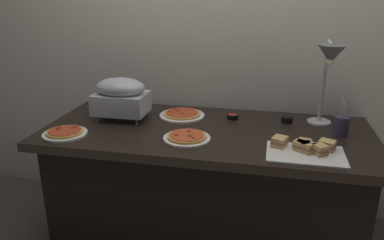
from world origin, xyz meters
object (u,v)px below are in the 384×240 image
at_px(chafing_dish, 121,96).
at_px(pizza_plate_front, 187,137).
at_px(pizza_plate_raised_stand, 182,115).
at_px(pizza_plate_center, 65,133).
at_px(sandwich_platter, 305,149).
at_px(sauce_cup_near, 287,119).
at_px(heat_lamp, 329,63).
at_px(utensil_holder, 341,126).
at_px(sauce_cup_far, 233,116).

xyz_separation_m(chafing_dish, pizza_plate_front, (0.47, -0.25, -0.14)).
distance_m(pizza_plate_front, pizza_plate_raised_stand, 0.39).
xyz_separation_m(chafing_dish, pizza_plate_raised_stand, (0.36, 0.12, -0.14)).
relative_size(pizza_plate_center, pizza_plate_raised_stand, 0.85).
relative_size(pizza_plate_front, sandwich_platter, 0.69).
bearing_deg(pizza_plate_front, sauce_cup_near, 36.74).
bearing_deg(heat_lamp, utensil_holder, -32.82).
distance_m(pizza_plate_front, utensil_holder, 0.86).
relative_size(pizza_plate_raised_stand, sauce_cup_near, 4.16).
relative_size(pizza_plate_center, sauce_cup_far, 3.55).
bearing_deg(pizza_plate_center, sauce_cup_near, 21.48).
bearing_deg(pizza_plate_raised_stand, heat_lamp, -5.01).
distance_m(chafing_dish, pizza_plate_center, 0.41).
bearing_deg(utensil_holder, sauce_cup_far, 165.87).
xyz_separation_m(pizza_plate_center, utensil_holder, (1.50, 0.32, 0.05)).
bearing_deg(chafing_dish, heat_lamp, 2.38).
distance_m(pizza_plate_raised_stand, sauce_cup_near, 0.66).
bearing_deg(pizza_plate_center, pizza_plate_raised_stand, 38.60).
bearing_deg(heat_lamp, pizza_plate_raised_stand, 174.99).
distance_m(heat_lamp, sandwich_platter, 0.52).
bearing_deg(utensil_holder, chafing_dish, 179.55).
bearing_deg(heat_lamp, sauce_cup_near, 151.75).
relative_size(pizza_plate_center, sauce_cup_near, 3.56).
xyz_separation_m(chafing_dish, sandwich_platter, (1.09, -0.30, -0.13)).
relative_size(chafing_dish, sauce_cup_far, 4.67).
distance_m(sauce_cup_near, sauce_cup_far, 0.33).
xyz_separation_m(chafing_dish, sauce_cup_near, (1.01, 0.15, -0.13)).
height_order(pizza_plate_center, sandwich_platter, sandwich_platter).
xyz_separation_m(heat_lamp, pizza_plate_front, (-0.73, -0.30, -0.38)).
bearing_deg(chafing_dish, sandwich_platter, -15.48).
bearing_deg(pizza_plate_front, pizza_plate_raised_stand, 107.41).
bearing_deg(sauce_cup_near, sandwich_platter, -80.14).
distance_m(pizza_plate_center, sauce_cup_far, 1.01).
height_order(chafing_dish, heat_lamp, heat_lamp).
height_order(chafing_dish, sauce_cup_near, chafing_dish).
bearing_deg(pizza_plate_front, sauce_cup_far, 62.32).
height_order(sauce_cup_near, sauce_cup_far, sauce_cup_near).
height_order(pizza_plate_raised_stand, sauce_cup_near, sauce_cup_near).
xyz_separation_m(pizza_plate_raised_stand, utensil_holder, (0.94, -0.13, 0.05)).
relative_size(pizza_plate_raised_stand, sauce_cup_far, 4.16).
bearing_deg(pizza_plate_center, pizza_plate_front, 6.57).
relative_size(chafing_dish, utensil_holder, 1.41).
bearing_deg(sauce_cup_far, sandwich_platter, -47.44).
bearing_deg(chafing_dish, sauce_cup_near, 8.58).
height_order(chafing_dish, utensil_holder, chafing_dish).
xyz_separation_m(pizza_plate_front, pizza_plate_raised_stand, (-0.12, 0.37, -0.00)).
bearing_deg(sauce_cup_near, pizza_plate_center, -158.52).
height_order(chafing_dish, pizza_plate_center, chafing_dish).
height_order(pizza_plate_front, pizza_plate_center, same).
xyz_separation_m(sandwich_platter, sauce_cup_far, (-0.41, 0.45, -0.01)).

